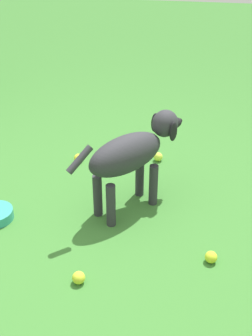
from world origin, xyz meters
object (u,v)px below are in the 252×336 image
Objects in this scene: tennis_ball_2 at (79,278)px; tennis_ball_3 at (158,157)px; dog at (133,153)px; tennis_ball_1 at (78,158)px; tennis_ball_0 at (211,257)px.

tennis_ball_3 is (0.26, 1.28, 0.00)m from tennis_ball_2.
dog reaches higher than tennis_ball_1.
tennis_ball_2 is (0.32, -1.15, 0.00)m from tennis_ball_1.
dog is 10.33× the size of tennis_ball_0.
tennis_ball_3 is (0.10, 0.58, -0.35)m from dog.
dog reaches higher than tennis_ball_3.
tennis_ball_2 is at bearing -101.31° from tennis_ball_3.
tennis_ball_1 is at bearing -167.98° from tennis_ball_3.
tennis_ball_0 is 1.31m from tennis_ball_1.
dog is 0.75m from tennis_ball_1.
tennis_ball_0 is at bearing 22.24° from tennis_ball_2.
tennis_ball_3 is at bearing 12.02° from tennis_ball_1.
tennis_ball_0 is 1.00× the size of tennis_ball_2.
tennis_ball_3 is at bearing 30.65° from dog.
dog reaches higher than tennis_ball_2.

